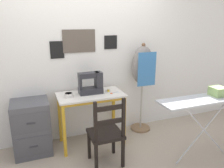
{
  "coord_description": "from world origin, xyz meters",
  "views": [
    {
      "loc": [
        -0.75,
        -2.57,
        1.74
      ],
      "look_at": [
        0.31,
        0.22,
        0.89
      ],
      "focal_mm": 35.0,
      "sensor_mm": 36.0,
      "label": 1
    }
  ],
  "objects_px": {
    "ironing_board": "(208,101)",
    "fabric_bowl": "(69,95)",
    "dress_form": "(143,70)",
    "wooden_chair": "(106,134)",
    "thread_spool_mid_table": "(108,90)",
    "sewing_machine": "(92,83)",
    "storage_box": "(218,91)",
    "scissors": "(113,93)",
    "filing_cabinet": "(32,127)",
    "thread_spool_near_machine": "(106,92)"
  },
  "relations": [
    {
      "from": "ironing_board",
      "to": "fabric_bowl",
      "type": "bearing_deg",
      "value": 151.25
    },
    {
      "from": "dress_form",
      "to": "wooden_chair",
      "type": "bearing_deg",
      "value": -141.2
    },
    {
      "from": "thread_spool_mid_table",
      "to": "sewing_machine",
      "type": "bearing_deg",
      "value": 174.15
    },
    {
      "from": "dress_form",
      "to": "storage_box",
      "type": "height_order",
      "value": "dress_form"
    },
    {
      "from": "ironing_board",
      "to": "dress_form",
      "type": "bearing_deg",
      "value": 110.14
    },
    {
      "from": "scissors",
      "to": "sewing_machine",
      "type": "bearing_deg",
      "value": 159.06
    },
    {
      "from": "filing_cabinet",
      "to": "scissors",
      "type": "bearing_deg",
      "value": -7.26
    },
    {
      "from": "fabric_bowl",
      "to": "thread_spool_near_machine",
      "type": "bearing_deg",
      "value": -2.04
    },
    {
      "from": "dress_form",
      "to": "thread_spool_near_machine",
      "type": "bearing_deg",
      "value": -165.98
    },
    {
      "from": "dress_form",
      "to": "ironing_board",
      "type": "xyz_separation_m",
      "value": [
        0.37,
        -1.0,
        -0.22
      ]
    },
    {
      "from": "sewing_machine",
      "to": "dress_form",
      "type": "height_order",
      "value": "dress_form"
    },
    {
      "from": "sewing_machine",
      "to": "fabric_bowl",
      "type": "bearing_deg",
      "value": -171.37
    },
    {
      "from": "fabric_bowl",
      "to": "dress_form",
      "type": "height_order",
      "value": "dress_form"
    },
    {
      "from": "thread_spool_near_machine",
      "to": "ironing_board",
      "type": "distance_m",
      "value": 1.33
    },
    {
      "from": "wooden_chair",
      "to": "filing_cabinet",
      "type": "bearing_deg",
      "value": 143.71
    },
    {
      "from": "fabric_bowl",
      "to": "scissors",
      "type": "relative_size",
      "value": 0.86
    },
    {
      "from": "scissors",
      "to": "thread_spool_near_machine",
      "type": "relative_size",
      "value": 4.19
    },
    {
      "from": "filing_cabinet",
      "to": "dress_form",
      "type": "bearing_deg",
      "value": 2.04
    },
    {
      "from": "thread_spool_mid_table",
      "to": "wooden_chair",
      "type": "relative_size",
      "value": 0.05
    },
    {
      "from": "scissors",
      "to": "thread_spool_mid_table",
      "type": "distance_m",
      "value": 0.1
    },
    {
      "from": "thread_spool_near_machine",
      "to": "storage_box",
      "type": "height_order",
      "value": "storage_box"
    },
    {
      "from": "scissors",
      "to": "wooden_chair",
      "type": "xyz_separation_m",
      "value": [
        -0.28,
        -0.48,
        -0.35
      ]
    },
    {
      "from": "thread_spool_mid_table",
      "to": "filing_cabinet",
      "type": "xyz_separation_m",
      "value": [
        -1.08,
        0.06,
        -0.42
      ]
    },
    {
      "from": "scissors",
      "to": "thread_spool_near_machine",
      "type": "xyz_separation_m",
      "value": [
        -0.1,
        0.04,
        0.01
      ]
    },
    {
      "from": "scissors",
      "to": "thread_spool_mid_table",
      "type": "xyz_separation_m",
      "value": [
        -0.04,
        0.08,
        0.02
      ]
    },
    {
      "from": "filing_cabinet",
      "to": "wooden_chair",
      "type": "bearing_deg",
      "value": -36.29
    },
    {
      "from": "thread_spool_near_machine",
      "to": "scissors",
      "type": "bearing_deg",
      "value": -21.24
    },
    {
      "from": "sewing_machine",
      "to": "thread_spool_near_machine",
      "type": "distance_m",
      "value": 0.23
    },
    {
      "from": "scissors",
      "to": "ironing_board",
      "type": "height_order",
      "value": "ironing_board"
    },
    {
      "from": "wooden_chair",
      "to": "dress_form",
      "type": "distance_m",
      "value": 1.24
    },
    {
      "from": "thread_spool_mid_table",
      "to": "filing_cabinet",
      "type": "bearing_deg",
      "value": 176.83
    },
    {
      "from": "dress_form",
      "to": "storage_box",
      "type": "bearing_deg",
      "value": -61.07
    },
    {
      "from": "thread_spool_mid_table",
      "to": "scissors",
      "type": "bearing_deg",
      "value": -62.14
    },
    {
      "from": "thread_spool_near_machine",
      "to": "wooden_chair",
      "type": "bearing_deg",
      "value": -109.46
    },
    {
      "from": "scissors",
      "to": "wooden_chair",
      "type": "height_order",
      "value": "wooden_chair"
    },
    {
      "from": "thread_spool_mid_table",
      "to": "wooden_chair",
      "type": "bearing_deg",
      "value": -112.69
    },
    {
      "from": "fabric_bowl",
      "to": "dress_form",
      "type": "distance_m",
      "value": 1.22
    },
    {
      "from": "wooden_chair",
      "to": "storage_box",
      "type": "bearing_deg",
      "value": -12.06
    },
    {
      "from": "filing_cabinet",
      "to": "fabric_bowl",
      "type": "bearing_deg",
      "value": -9.8
    },
    {
      "from": "filing_cabinet",
      "to": "storage_box",
      "type": "bearing_deg",
      "value": -22.33
    },
    {
      "from": "scissors",
      "to": "dress_form",
      "type": "height_order",
      "value": "dress_form"
    },
    {
      "from": "scissors",
      "to": "wooden_chair",
      "type": "bearing_deg",
      "value": -120.26
    },
    {
      "from": "sewing_machine",
      "to": "scissors",
      "type": "bearing_deg",
      "value": -20.94
    },
    {
      "from": "fabric_bowl",
      "to": "thread_spool_near_machine",
      "type": "distance_m",
      "value": 0.53
    },
    {
      "from": "thread_spool_mid_table",
      "to": "filing_cabinet",
      "type": "height_order",
      "value": "thread_spool_mid_table"
    },
    {
      "from": "thread_spool_near_machine",
      "to": "ironing_board",
      "type": "xyz_separation_m",
      "value": [
        1.03,
        -0.84,
        0.01
      ]
    },
    {
      "from": "thread_spool_near_machine",
      "to": "dress_form",
      "type": "bearing_deg",
      "value": 14.02
    },
    {
      "from": "ironing_board",
      "to": "storage_box",
      "type": "distance_m",
      "value": 0.2
    },
    {
      "from": "wooden_chair",
      "to": "storage_box",
      "type": "xyz_separation_m",
      "value": [
        1.39,
        -0.3,
        0.48
      ]
    },
    {
      "from": "thread_spool_near_machine",
      "to": "ironing_board",
      "type": "bearing_deg",
      "value": -38.97
    }
  ]
}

